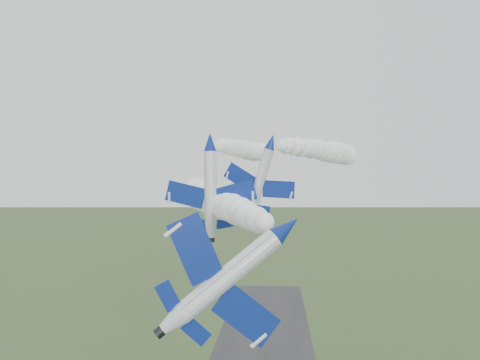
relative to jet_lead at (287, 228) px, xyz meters
name	(u,v)px	position (x,y,z in m)	size (l,w,h in m)	color
jet_lead	(287,228)	(0.00, 0.00, 0.00)	(7.70, 14.02, 9.39)	silver
smoke_trail_jet_lead	(219,202)	(-8.94, 31.13, 1.05)	(5.33, 57.50, 5.33)	white
jet_pair_left	(210,142)	(-9.58, 26.23, 9.12)	(12.01, 14.31, 3.52)	silver
smoke_trail_jet_pair_left	(248,150)	(-6.69, 62.23, 10.40)	(4.45, 63.96, 4.45)	white
jet_pair_right	(271,142)	(-1.61, 25.94, 9.05)	(9.51, 11.53, 3.70)	silver
smoke_trail_jet_pair_right	(322,151)	(7.37, 55.36, 9.79)	(4.67, 55.79, 4.67)	white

